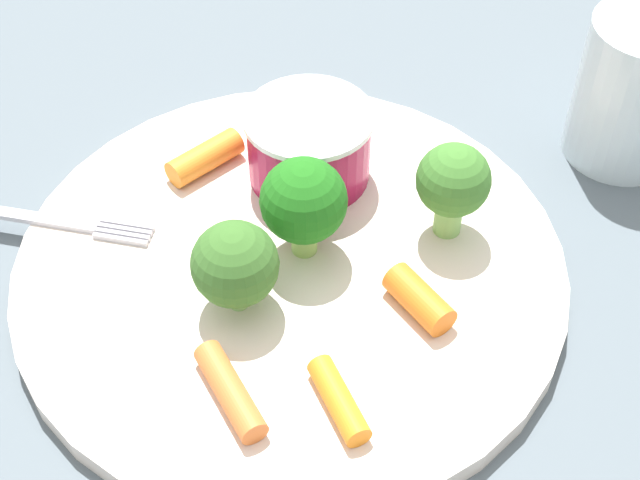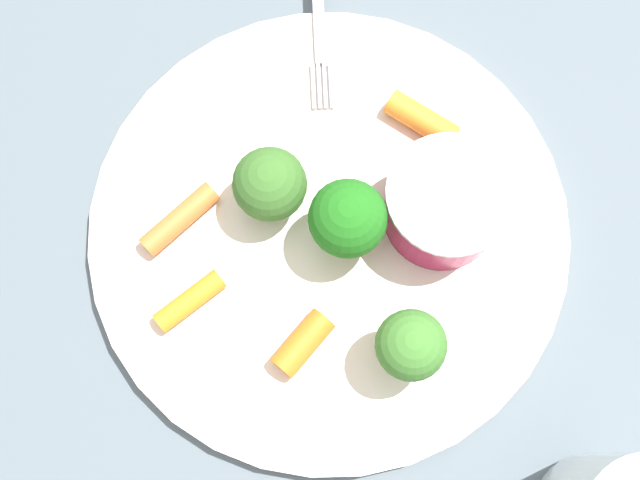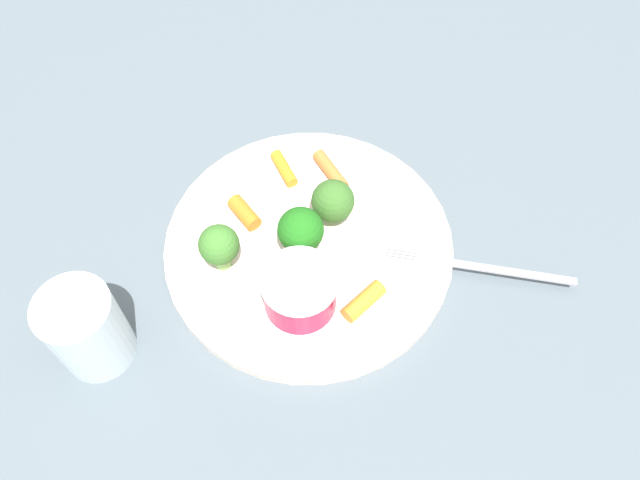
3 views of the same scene
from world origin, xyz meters
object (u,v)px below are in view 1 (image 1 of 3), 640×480
Objects in this scene: broccoli_floret_0 at (453,183)px; carrot_stick_2 at (230,391)px; carrot_stick_0 at (205,157)px; drinking_glass at (634,91)px; sauce_cup at (309,145)px; plate at (290,269)px; broccoli_floret_2 at (307,204)px; broccoli_floret_1 at (239,268)px; carrot_stick_3 at (339,400)px; carrot_stick_1 at (419,299)px.

carrot_stick_2 is (-0.01, -0.14, -0.03)m from broccoli_floret_0.
carrot_stick_0 is 0.51× the size of drinking_glass.
sauce_cup is 0.06m from carrot_stick_0.
plate is 5.52× the size of carrot_stick_2.
broccoli_floret_1 is at bearing -89.34° from broccoli_floret_2.
broccoli_floret_1 reaches higher than carrot_stick_2.
drinking_glass reaches higher than sauce_cup.
broccoli_floret_2 is (0.00, 0.01, 0.04)m from plate.
sauce_cup is at bearing 36.03° from carrot_stick_0.
broccoli_floret_1 is 0.24m from drinking_glass.
drinking_glass is (0.07, 0.19, 0.04)m from plate.
carrot_stick_3 is (0.07, -0.01, -0.02)m from broccoli_floret_1.
carrot_stick_2 is at bearing -144.08° from carrot_stick_3.
broccoli_floret_1 is 1.17× the size of carrot_stick_3.
carrot_stick_1 is at bearing -93.11° from drinking_glass.
carrot_stick_3 is 0.50× the size of drinking_glass.
carrot_stick_1 is (0.06, 0.05, -0.02)m from broccoli_floret_1.
broccoli_floret_2 is 0.09m from carrot_stick_2.
carrot_stick_0 is (-0.08, 0.02, 0.01)m from plate.
carrot_stick_1 is at bearing -68.14° from broccoli_floret_0.
broccoli_floret_2 reaches higher than plate.
broccoli_floret_2 reaches higher than carrot_stick_2.
carrot_stick_2 is at bearing -51.41° from broccoli_floret_1.
plate is at bearing 114.57° from carrot_stick_2.
sauce_cup is 0.08m from broccoli_floret_0.
broccoli_floret_2 reaches higher than carrot_stick_3.
carrot_stick_1 is (0.06, 0.01, -0.02)m from broccoli_floret_2.
sauce_cup is 1.39× the size of broccoli_floret_1.
carrot_stick_1 is at bearing 39.93° from broccoli_floret_1.
broccoli_floret_0 is 0.63× the size of drinking_glass.
carrot_stick_3 is at bearing -43.48° from sauce_cup.
drinking_glass is at bearing 72.44° from broccoli_floret_1.
broccoli_floret_1 is 0.07m from carrot_stick_3.
carrot_stick_2 is 1.19× the size of carrot_stick_3.
carrot_stick_0 is (-0.04, -0.03, -0.01)m from sauce_cup.
carrot_stick_2 is at bearing -39.94° from carrot_stick_0.
carrot_stick_0 reaches higher than carrot_stick_3.
drinking_glass reaches higher than broccoli_floret_0.
broccoli_floret_0 reaches higher than carrot_stick_1.
broccoli_floret_2 is at bearing 139.98° from carrot_stick_3.
broccoli_floret_1 is at bearing -85.66° from plate.
carrot_stick_1 is at bearing -1.13° from carrot_stick_0.
drinking_glass is at bearing 68.23° from broccoli_floret_2.
sauce_cup is 0.09m from broccoli_floret_1.
plate is at bearing -123.66° from broccoli_floret_0.
broccoli_floret_1 is 0.05m from carrot_stick_2.
broccoli_floret_1 is 0.10m from carrot_stick_0.
broccoli_floret_0 is at bearing 103.15° from carrot_stick_3.
plate is 7.55× the size of carrot_stick_1.
plate is 0.21m from drinking_glass.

